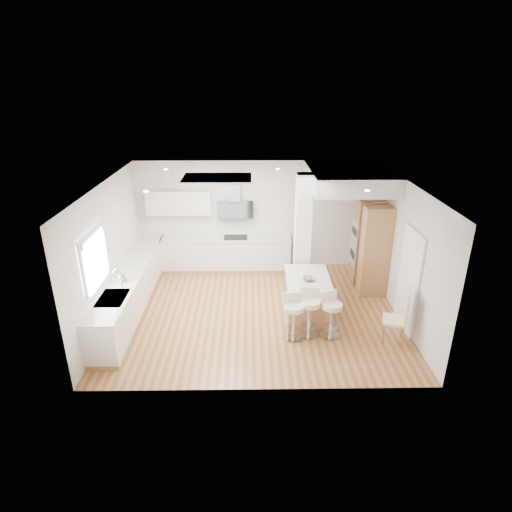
{
  "coord_description": "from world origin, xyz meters",
  "views": [
    {
      "loc": [
        -0.14,
        -8.07,
        4.68
      ],
      "look_at": [
        -0.0,
        0.4,
        1.14
      ],
      "focal_mm": 30.0,
      "sensor_mm": 36.0,
      "label": 1
    }
  ],
  "objects_px": {
    "bar_stool_b": "(309,310)",
    "dining_chair": "(401,315)",
    "bar_stool_c": "(331,313)",
    "bar_stool_a": "(294,314)",
    "peninsula": "(307,295)"
  },
  "relations": [
    {
      "from": "bar_stool_a",
      "to": "bar_stool_b",
      "type": "xyz_separation_m",
      "value": [
        0.31,
        0.11,
        0.03
      ]
    },
    {
      "from": "dining_chair",
      "to": "bar_stool_c",
      "type": "bearing_deg",
      "value": -173.17
    },
    {
      "from": "peninsula",
      "to": "dining_chair",
      "type": "xyz_separation_m",
      "value": [
        1.61,
        -1.12,
        0.16
      ]
    },
    {
      "from": "bar_stool_a",
      "to": "bar_stool_c",
      "type": "relative_size",
      "value": 1.01
    },
    {
      "from": "bar_stool_b",
      "to": "dining_chair",
      "type": "relative_size",
      "value": 0.89
    },
    {
      "from": "bar_stool_a",
      "to": "bar_stool_b",
      "type": "bearing_deg",
      "value": 9.15
    },
    {
      "from": "peninsula",
      "to": "bar_stool_a",
      "type": "xyz_separation_m",
      "value": [
        -0.38,
        -0.96,
        0.1
      ]
    },
    {
      "from": "bar_stool_b",
      "to": "peninsula",
      "type": "bearing_deg",
      "value": 92.65
    },
    {
      "from": "bar_stool_b",
      "to": "dining_chair",
      "type": "distance_m",
      "value": 1.7
    },
    {
      "from": "peninsula",
      "to": "bar_stool_c",
      "type": "relative_size",
      "value": 1.53
    },
    {
      "from": "bar_stool_a",
      "to": "bar_stool_c",
      "type": "xyz_separation_m",
      "value": [
        0.72,
        0.06,
        -0.0
      ]
    },
    {
      "from": "peninsula",
      "to": "bar_stool_b",
      "type": "xyz_separation_m",
      "value": [
        -0.07,
        -0.85,
        0.12
      ]
    },
    {
      "from": "bar_stool_a",
      "to": "bar_stool_c",
      "type": "bearing_deg",
      "value": -5.27
    },
    {
      "from": "bar_stool_a",
      "to": "peninsula",
      "type": "bearing_deg",
      "value": 58.91
    },
    {
      "from": "bar_stool_c",
      "to": "bar_stool_b",
      "type": "bearing_deg",
      "value": 152.13
    }
  ]
}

